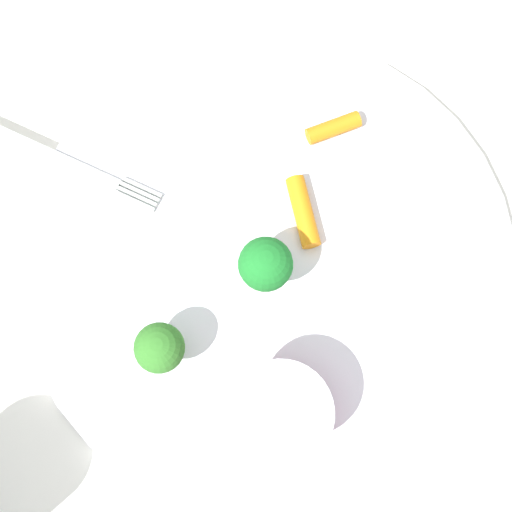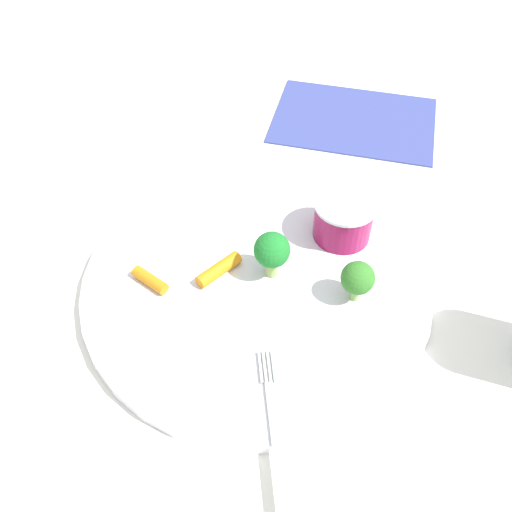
{
  "view_description": "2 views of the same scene",
  "coord_description": "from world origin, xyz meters",
  "px_view_note": "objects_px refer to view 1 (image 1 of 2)",
  "views": [
    {
      "loc": [
        -0.07,
        -0.09,
        0.42
      ],
      "look_at": [
        -0.01,
        0.0,
        0.02
      ],
      "focal_mm": 48.06,
      "sensor_mm": 36.0,
      "label": 1
    },
    {
      "loc": [
        -0.12,
        0.29,
        0.4
      ],
      "look_at": [
        0.01,
        -0.02,
        0.02
      ],
      "focal_mm": 39.18,
      "sensor_mm": 36.0,
      "label": 2
    }
  ],
  "objects_px": {
    "broccoli_floret_0": "(266,265)",
    "fork": "(29,145)",
    "carrot_stick_1": "(303,212)",
    "sauce_cup": "(280,414)",
    "broccoli_floret_1": "(160,348)",
    "plate": "(268,257)",
    "carrot_stick_0": "(333,128)"
  },
  "relations": [
    {
      "from": "broccoli_floret_0",
      "to": "broccoli_floret_1",
      "type": "relative_size",
      "value": 1.15
    },
    {
      "from": "broccoli_floret_1",
      "to": "fork",
      "type": "bearing_deg",
      "value": 87.76
    },
    {
      "from": "plate",
      "to": "sauce_cup",
      "type": "xyz_separation_m",
      "value": [
        -0.05,
        -0.08,
        0.03
      ]
    },
    {
      "from": "broccoli_floret_0",
      "to": "fork",
      "type": "height_order",
      "value": "broccoli_floret_0"
    },
    {
      "from": "broccoli_floret_0",
      "to": "carrot_stick_1",
      "type": "height_order",
      "value": "broccoli_floret_0"
    },
    {
      "from": "plate",
      "to": "fork",
      "type": "relative_size",
      "value": 1.75
    },
    {
      "from": "plate",
      "to": "fork",
      "type": "xyz_separation_m",
      "value": [
        -0.08,
        0.15,
        0.01
      ]
    },
    {
      "from": "sauce_cup",
      "to": "carrot_stick_0",
      "type": "bearing_deg",
      "value": 41.81
    },
    {
      "from": "carrot_stick_1",
      "to": "fork",
      "type": "relative_size",
      "value": 0.26
    },
    {
      "from": "broccoli_floret_0",
      "to": "fork",
      "type": "distance_m",
      "value": 0.18
    },
    {
      "from": "fork",
      "to": "carrot_stick_1",
      "type": "bearing_deg",
      "value": -51.81
    },
    {
      "from": "broccoli_floret_0",
      "to": "broccoli_floret_1",
      "type": "xyz_separation_m",
      "value": [
        -0.08,
        -0.0,
        -0.0
      ]
    },
    {
      "from": "broccoli_floret_0",
      "to": "carrot_stick_1",
      "type": "relative_size",
      "value": 1.06
    },
    {
      "from": "broccoli_floret_0",
      "to": "broccoli_floret_1",
      "type": "distance_m",
      "value": 0.08
    },
    {
      "from": "broccoli_floret_0",
      "to": "fork",
      "type": "xyz_separation_m",
      "value": [
        -0.07,
        0.16,
        -0.03
      ]
    },
    {
      "from": "carrot_stick_1",
      "to": "broccoli_floret_1",
      "type": "bearing_deg",
      "value": -170.36
    },
    {
      "from": "broccoli_floret_1",
      "to": "carrot_stick_1",
      "type": "distance_m",
      "value": 0.12
    },
    {
      "from": "broccoli_floret_0",
      "to": "fork",
      "type": "relative_size",
      "value": 0.27
    },
    {
      "from": "carrot_stick_0",
      "to": "sauce_cup",
      "type": "bearing_deg",
      "value": -138.19
    },
    {
      "from": "broccoli_floret_0",
      "to": "fork",
      "type": "bearing_deg",
      "value": 113.3
    },
    {
      "from": "plate",
      "to": "sauce_cup",
      "type": "distance_m",
      "value": 0.1
    },
    {
      "from": "broccoli_floret_0",
      "to": "carrot_stick_0",
      "type": "relative_size",
      "value": 1.34
    },
    {
      "from": "broccoli_floret_0",
      "to": "carrot_stick_0",
      "type": "xyz_separation_m",
      "value": [
        0.09,
        0.05,
        -0.03
      ]
    },
    {
      "from": "sauce_cup",
      "to": "broccoli_floret_0",
      "type": "relative_size",
      "value": 1.2
    },
    {
      "from": "broccoli_floret_0",
      "to": "carrot_stick_1",
      "type": "xyz_separation_m",
      "value": [
        0.04,
        0.02,
        -0.02
      ]
    },
    {
      "from": "sauce_cup",
      "to": "carrot_stick_1",
      "type": "distance_m",
      "value": 0.13
    },
    {
      "from": "plate",
      "to": "sauce_cup",
      "type": "relative_size",
      "value": 5.42
    },
    {
      "from": "broccoli_floret_1",
      "to": "carrot_stick_0",
      "type": "bearing_deg",
      "value": 17.63
    },
    {
      "from": "plate",
      "to": "sauce_cup",
      "type": "height_order",
      "value": "sauce_cup"
    },
    {
      "from": "carrot_stick_1",
      "to": "fork",
      "type": "bearing_deg",
      "value": 128.19
    },
    {
      "from": "carrot_stick_0",
      "to": "broccoli_floret_0",
      "type": "bearing_deg",
      "value": -151.15
    },
    {
      "from": "broccoli_floret_0",
      "to": "broccoli_floret_1",
      "type": "bearing_deg",
      "value": -178.36
    }
  ]
}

